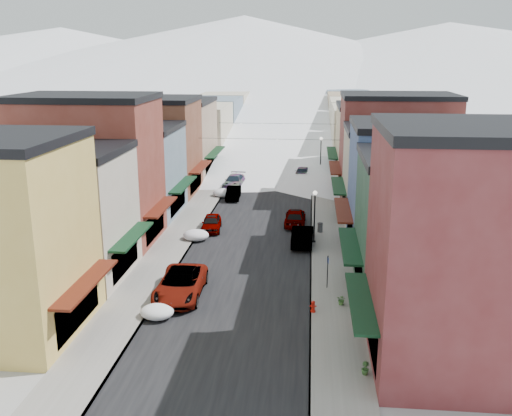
% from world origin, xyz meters
% --- Properties ---
extents(ground, '(600.00, 600.00, 0.00)m').
position_xyz_m(ground, '(0.00, 0.00, 0.00)').
color(ground, gray).
rests_on(ground, ground).
extents(road, '(10.00, 160.00, 0.01)m').
position_xyz_m(road, '(0.00, 60.00, 0.01)').
color(road, black).
rests_on(road, ground).
extents(sidewalk_left, '(3.20, 160.00, 0.15)m').
position_xyz_m(sidewalk_left, '(-6.60, 60.00, 0.07)').
color(sidewalk_left, gray).
rests_on(sidewalk_left, ground).
extents(sidewalk_right, '(3.20, 160.00, 0.15)m').
position_xyz_m(sidewalk_right, '(6.60, 60.00, 0.07)').
color(sidewalk_right, gray).
rests_on(sidewalk_right, ground).
extents(curb_left, '(0.10, 160.00, 0.15)m').
position_xyz_m(curb_left, '(-5.05, 60.00, 0.07)').
color(curb_left, slate).
rests_on(curb_left, ground).
extents(curb_right, '(0.10, 160.00, 0.15)m').
position_xyz_m(curb_right, '(5.05, 60.00, 0.07)').
color(curb_right, slate).
rests_on(curb_right, ground).
extents(bldg_l_cream, '(11.30, 8.20, 9.50)m').
position_xyz_m(bldg_l_cream, '(-13.19, 12.50, 4.76)').
color(bldg_l_cream, beige).
rests_on(bldg_l_cream, ground).
extents(bldg_l_brick_near, '(12.30, 8.20, 12.50)m').
position_xyz_m(bldg_l_brick_near, '(-13.69, 20.50, 6.26)').
color(bldg_l_brick_near, maroon).
rests_on(bldg_l_brick_near, ground).
extents(bldg_l_grayblue, '(11.30, 9.20, 9.00)m').
position_xyz_m(bldg_l_grayblue, '(-13.19, 29.00, 4.51)').
color(bldg_l_grayblue, slate).
rests_on(bldg_l_grayblue, ground).
extents(bldg_l_brick_far, '(13.30, 9.20, 11.00)m').
position_xyz_m(bldg_l_brick_far, '(-14.19, 38.00, 5.51)').
color(bldg_l_brick_far, brown).
rests_on(bldg_l_brick_far, ground).
extents(bldg_l_tan, '(11.30, 11.20, 10.00)m').
position_xyz_m(bldg_l_tan, '(-13.19, 48.00, 5.01)').
color(bldg_l_tan, '#9F8068').
rests_on(bldg_l_tan, ground).
extents(bldg_r_brick_near, '(12.30, 9.20, 12.50)m').
position_xyz_m(bldg_r_brick_near, '(13.69, 3.00, 6.26)').
color(bldg_r_brick_near, maroon).
rests_on(bldg_r_brick_near, ground).
extents(bldg_r_green, '(11.30, 9.20, 9.50)m').
position_xyz_m(bldg_r_green, '(13.19, 12.00, 4.76)').
color(bldg_r_green, '#204430').
rests_on(bldg_r_green, ground).
extents(bldg_r_blue, '(11.30, 9.20, 10.50)m').
position_xyz_m(bldg_r_blue, '(13.19, 21.00, 5.26)').
color(bldg_r_blue, '#3B5487').
rests_on(bldg_r_blue, ground).
extents(bldg_r_cream, '(12.30, 9.20, 9.00)m').
position_xyz_m(bldg_r_cream, '(13.69, 30.00, 4.51)').
color(bldg_r_cream, '#B8B094').
rests_on(bldg_r_cream, ground).
extents(bldg_r_brick_far, '(13.30, 9.20, 11.50)m').
position_xyz_m(bldg_r_brick_far, '(14.19, 39.00, 5.76)').
color(bldg_r_brick_far, maroon).
rests_on(bldg_r_brick_far, ground).
extents(bldg_r_tan, '(11.30, 11.20, 9.50)m').
position_xyz_m(bldg_r_tan, '(13.19, 49.00, 4.76)').
color(bldg_r_tan, tan).
rests_on(bldg_r_tan, ground).
extents(distant_blocks, '(34.00, 55.00, 8.00)m').
position_xyz_m(distant_blocks, '(0.00, 83.00, 4.00)').
color(distant_blocks, gray).
rests_on(distant_blocks, ground).
extents(mountain_ridge, '(670.00, 340.00, 34.00)m').
position_xyz_m(mountain_ridge, '(-19.47, 277.18, 14.36)').
color(mountain_ridge, silver).
rests_on(mountain_ridge, ground).
extents(overhead_cables, '(16.40, 15.04, 0.04)m').
position_xyz_m(overhead_cables, '(0.00, 47.50, 6.20)').
color(overhead_cables, black).
rests_on(overhead_cables, ground).
extents(car_white_suv, '(3.06, 6.38, 1.76)m').
position_xyz_m(car_white_suv, '(-3.59, 9.78, 0.88)').
color(car_white_suv, silver).
rests_on(car_white_suv, ground).
extents(car_silver_sedan, '(2.07, 4.32, 1.42)m').
position_xyz_m(car_silver_sedan, '(-4.06, 24.50, 0.71)').
color(car_silver_sedan, '#A8ABB1').
rests_on(car_silver_sedan, ground).
extents(car_dark_hatch, '(1.66, 4.23, 1.37)m').
position_xyz_m(car_dark_hatch, '(-3.63, 36.21, 0.69)').
color(car_dark_hatch, black).
rests_on(car_dark_hatch, ground).
extents(car_silver_wagon, '(2.52, 5.32, 1.50)m').
position_xyz_m(car_silver_wagon, '(-4.30, 41.89, 0.75)').
color(car_silver_wagon, gray).
rests_on(car_silver_wagon, ground).
extents(car_green_sedan, '(1.84, 5.02, 1.64)m').
position_xyz_m(car_green_sedan, '(4.30, 21.28, 0.82)').
color(car_green_sedan, black).
rests_on(car_green_sedan, ground).
extents(car_gray_suv, '(1.99, 4.82, 1.63)m').
position_xyz_m(car_gray_suv, '(3.51, 26.88, 0.82)').
color(car_gray_suv, gray).
rests_on(car_gray_suv, ground).
extents(car_black_sedan, '(2.31, 4.87, 1.37)m').
position_xyz_m(car_black_sedan, '(3.87, 48.61, 0.69)').
color(car_black_sedan, black).
rests_on(car_black_sedan, ground).
extents(car_lane_silver, '(2.06, 4.26, 1.40)m').
position_xyz_m(car_lane_silver, '(-1.09, 49.65, 0.70)').
color(car_lane_silver, gray).
rests_on(car_lane_silver, ground).
extents(car_lane_white, '(2.92, 5.24, 1.39)m').
position_xyz_m(car_lane_white, '(1.75, 73.29, 0.69)').
color(car_lane_white, silver).
rests_on(car_lane_white, ground).
extents(fire_hydrant, '(0.43, 0.32, 0.73)m').
position_xyz_m(fire_hydrant, '(5.20, 7.94, 0.49)').
color(fire_hydrant, red).
rests_on(fire_hydrant, sidewalk_right).
extents(parking_sign, '(0.10, 0.31, 2.32)m').
position_xyz_m(parking_sign, '(6.16, 11.82, 1.51)').
color(parking_sign, black).
rests_on(parking_sign, sidewalk_right).
extents(trash_can, '(0.49, 0.49, 0.84)m').
position_xyz_m(trash_can, '(5.83, 24.45, 0.58)').
color(trash_can, '#5B5D60').
rests_on(trash_can, sidewalk_right).
extents(streetlamp_near, '(0.37, 0.37, 4.49)m').
position_xyz_m(streetlamp_near, '(5.27, 21.60, 2.98)').
color(streetlamp_near, black).
rests_on(streetlamp_near, sidewalk_right).
extents(streetlamp_far, '(0.41, 0.41, 4.98)m').
position_xyz_m(streetlamp_far, '(6.15, 49.80, 3.29)').
color(streetlamp_far, black).
rests_on(streetlamp_far, sidewalk_right).
extents(planter_near, '(0.77, 0.73, 0.67)m').
position_xyz_m(planter_near, '(7.02, 9.14, 0.49)').
color(planter_near, '#427534').
rests_on(planter_near, sidewalk_right).
extents(planter_far, '(0.46, 0.46, 0.68)m').
position_xyz_m(planter_far, '(7.80, 1.00, 0.49)').
color(planter_far, '#39642E').
rests_on(planter_far, sidewalk_right).
extents(snow_pile_near, '(2.07, 2.47, 0.88)m').
position_xyz_m(snow_pile_near, '(-4.28, 6.50, 0.42)').
color(snow_pile_near, white).
rests_on(snow_pile_near, ground).
extents(snow_pile_mid, '(2.25, 2.58, 0.95)m').
position_xyz_m(snow_pile_mid, '(-4.88, 21.55, 0.45)').
color(snow_pile_mid, white).
rests_on(snow_pile_mid, ground).
extents(snow_pile_far, '(2.32, 2.63, 0.98)m').
position_xyz_m(snow_pile_far, '(-4.88, 37.03, 0.47)').
color(snow_pile_far, white).
rests_on(snow_pile_far, ground).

